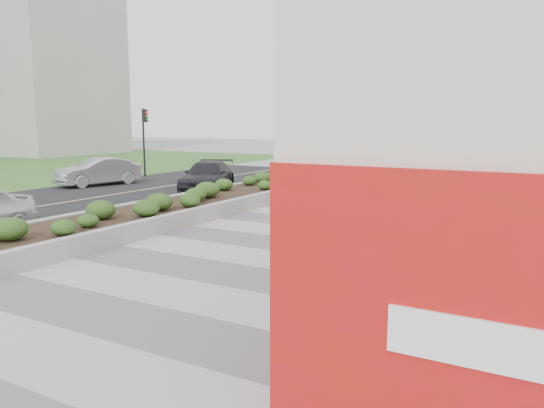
{
  "coord_description": "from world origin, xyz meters",
  "views": [
    {
      "loc": [
        6.69,
        -7.78,
        3.42
      ],
      "look_at": [
        -0.62,
        5.11,
        1.1
      ],
      "focal_mm": 35.0,
      "sensor_mm": 36.0,
      "label": 1
    }
  ],
  "objects_px": {
    "traffic_signal_near": "(279,134)",
    "traffic_signal_far": "(144,132)",
    "planter": "(180,205)",
    "car_dark": "(207,177)",
    "skateboarder": "(370,205)",
    "car_silver": "(98,171)"
  },
  "relations": [
    {
      "from": "traffic_signal_near",
      "to": "car_silver",
      "type": "distance_m",
      "value": 9.94
    },
    {
      "from": "traffic_signal_near",
      "to": "car_dark",
      "type": "xyz_separation_m",
      "value": [
        -1.64,
        -4.28,
        -2.03
      ]
    },
    {
      "from": "traffic_signal_near",
      "to": "traffic_signal_far",
      "type": "distance_m",
      "value": 9.21
    },
    {
      "from": "traffic_signal_near",
      "to": "traffic_signal_far",
      "type": "xyz_separation_m",
      "value": [
        -9.2,
        -0.5,
        0.0
      ]
    },
    {
      "from": "traffic_signal_near",
      "to": "car_dark",
      "type": "height_order",
      "value": "traffic_signal_near"
    },
    {
      "from": "planter",
      "to": "traffic_signal_far",
      "type": "relative_size",
      "value": 4.29
    },
    {
      "from": "traffic_signal_near",
      "to": "skateboarder",
      "type": "bearing_deg",
      "value": -46.45
    },
    {
      "from": "skateboarder",
      "to": "car_dark",
      "type": "height_order",
      "value": "car_dark"
    },
    {
      "from": "planter",
      "to": "car_silver",
      "type": "height_order",
      "value": "car_silver"
    },
    {
      "from": "traffic_signal_far",
      "to": "planter",
      "type": "bearing_deg",
      "value": -42.46
    },
    {
      "from": "traffic_signal_near",
      "to": "traffic_signal_far",
      "type": "relative_size",
      "value": 1.0
    },
    {
      "from": "planter",
      "to": "car_silver",
      "type": "xyz_separation_m",
      "value": [
        -10.0,
        5.37,
        0.32
      ]
    },
    {
      "from": "skateboarder",
      "to": "planter",
      "type": "bearing_deg",
      "value": -173.16
    },
    {
      "from": "planter",
      "to": "car_dark",
      "type": "distance_m",
      "value": 7.08
    },
    {
      "from": "planter",
      "to": "car_dark",
      "type": "xyz_separation_m",
      "value": [
        -3.37,
        6.22,
        0.31
      ]
    },
    {
      "from": "car_silver",
      "to": "skateboarder",
      "type": "bearing_deg",
      "value": 3.56
    },
    {
      "from": "traffic_signal_near",
      "to": "car_dark",
      "type": "relative_size",
      "value": 0.84
    },
    {
      "from": "car_silver",
      "to": "car_dark",
      "type": "bearing_deg",
      "value": 22.89
    },
    {
      "from": "skateboarder",
      "to": "traffic_signal_near",
      "type": "bearing_deg",
      "value": 124.25
    },
    {
      "from": "planter",
      "to": "traffic_signal_near",
      "type": "distance_m",
      "value": 10.9
    },
    {
      "from": "traffic_signal_far",
      "to": "skateboarder",
      "type": "xyz_separation_m",
      "value": [
        17.4,
        -8.13,
        -2.08
      ]
    },
    {
      "from": "planter",
      "to": "traffic_signal_far",
      "type": "distance_m",
      "value": 15.0
    }
  ]
}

